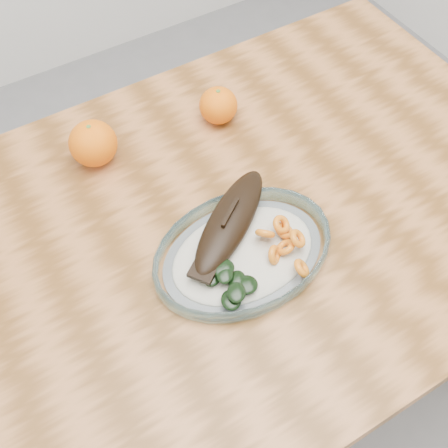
# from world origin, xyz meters

# --- Properties ---
(ground) EXTENTS (3.00, 3.00, 0.00)m
(ground) POSITION_xyz_m (0.00, 0.00, 0.00)
(ground) COLOR slate
(ground) RESTS_ON ground
(dining_table) EXTENTS (1.20, 0.80, 0.75)m
(dining_table) POSITION_xyz_m (0.00, 0.00, 0.65)
(dining_table) COLOR brown
(dining_table) RESTS_ON ground
(plated_meal) EXTENTS (0.56, 0.55, 0.08)m
(plated_meal) POSITION_xyz_m (-0.04, -0.07, 0.77)
(plated_meal) COLOR white
(plated_meal) RESTS_ON dining_table
(orange_left) EXTENTS (0.09, 0.09, 0.09)m
(orange_left) POSITION_xyz_m (-0.16, 0.24, 0.79)
(orange_left) COLOR #FF5505
(orange_left) RESTS_ON dining_table
(orange_right) EXTENTS (0.07, 0.07, 0.07)m
(orange_right) POSITION_xyz_m (0.09, 0.22, 0.79)
(orange_right) COLOR #FF5505
(orange_right) RESTS_ON dining_table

